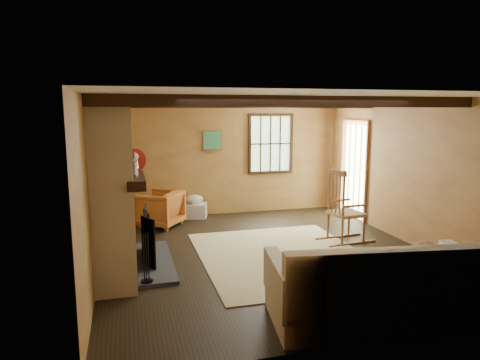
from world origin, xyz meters
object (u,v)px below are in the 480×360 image
object	(u,v)px
rocking_chair	(344,211)
armchair	(160,209)
sofa	(380,292)
fireplace	(116,191)
laundry_basket	(194,211)

from	to	relation	value
rocking_chair	armchair	size ratio (longest dim) A/B	1.65
sofa	armchair	world-z (taller)	sofa
armchair	fireplace	bearing A→B (deg)	15.09
laundry_basket	armchair	distance (m)	0.93
rocking_chair	fireplace	bearing A→B (deg)	88.01
sofa	laundry_basket	world-z (taller)	sofa
armchair	sofa	bearing A→B (deg)	58.62
sofa	armchair	bearing A→B (deg)	121.75
fireplace	sofa	size ratio (longest dim) A/B	1.00
fireplace	rocking_chair	xyz separation A→B (m)	(3.70, 0.25, -0.57)
fireplace	armchair	bearing A→B (deg)	70.06
rocking_chair	sofa	xyz separation A→B (m)	(-1.02, -2.66, -0.20)
fireplace	laundry_basket	world-z (taller)	fireplace
fireplace	armchair	distance (m)	2.29
fireplace	armchair	size ratio (longest dim) A/B	3.14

